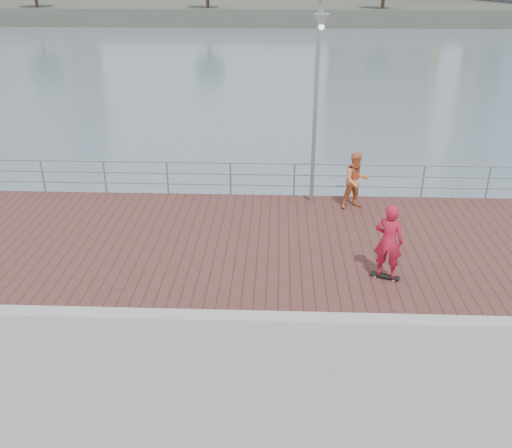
{
  "coord_description": "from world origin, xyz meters",
  "views": [
    {
      "loc": [
        0.5,
        -10.24,
        7.02
      ],
      "look_at": [
        0.0,
        2.0,
        1.3
      ],
      "focal_mm": 40.0,
      "sensor_mm": 36.0,
      "label": 1
    }
  ],
  "objects_px": {
    "guardrail": "(262,175)",
    "street_lamp": "(318,67)",
    "skateboarder": "(389,241)",
    "bystander": "(356,181)"
  },
  "relations": [
    {
      "from": "skateboarder",
      "to": "street_lamp",
      "type": "bearing_deg",
      "value": -48.87
    },
    {
      "from": "street_lamp",
      "to": "skateboarder",
      "type": "xyz_separation_m",
      "value": [
        1.55,
        -4.28,
        -3.26
      ]
    },
    {
      "from": "skateboarder",
      "to": "bystander",
      "type": "bearing_deg",
      "value": -65.58
    },
    {
      "from": "guardrail",
      "to": "street_lamp",
      "type": "distance_m",
      "value": 4.03
    },
    {
      "from": "street_lamp",
      "to": "guardrail",
      "type": "bearing_deg",
      "value": 149.1
    },
    {
      "from": "guardrail",
      "to": "skateboarder",
      "type": "xyz_separation_m",
      "value": [
        3.12,
        -5.22,
        0.33
      ]
    },
    {
      "from": "guardrail",
      "to": "street_lamp",
      "type": "xyz_separation_m",
      "value": [
        1.57,
        -0.94,
        3.59
      ]
    },
    {
      "from": "street_lamp",
      "to": "bystander",
      "type": "distance_m",
      "value": 3.63
    },
    {
      "from": "street_lamp",
      "to": "skateboarder",
      "type": "relative_size",
      "value": 3.28
    },
    {
      "from": "street_lamp",
      "to": "bystander",
      "type": "height_order",
      "value": "street_lamp"
    }
  ]
}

